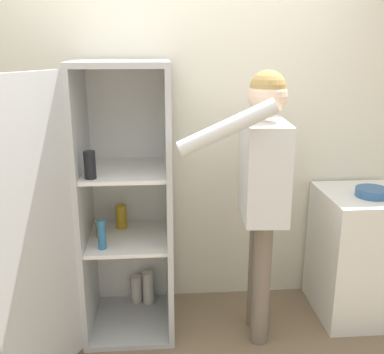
{
  "coord_description": "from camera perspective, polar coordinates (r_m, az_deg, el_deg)",
  "views": [
    {
      "loc": [
        -0.13,
        -2.17,
        1.89
      ],
      "look_at": [
        0.08,
        0.61,
        1.06
      ],
      "focal_mm": 42.0,
      "sensor_mm": 36.0,
      "label": 1
    }
  ],
  "objects": [
    {
      "name": "wall_back",
      "position": [
        3.21,
        -2.03,
        5.51
      ],
      "size": [
        7.0,
        0.06,
        2.55
      ],
      "color": "silver",
      "rests_on": "ground_plane"
    },
    {
      "name": "refrigerator",
      "position": [
        2.91,
        -10.4,
        -3.92
      ],
      "size": [
        0.92,
        1.13,
        1.8
      ],
      "color": "#B7BABC",
      "rests_on": "ground_plane"
    },
    {
      "name": "person",
      "position": [
        2.79,
        8.91,
        0.12
      ],
      "size": [
        0.69,
        0.6,
        1.75
      ],
      "color": "#726656",
      "rests_on": "ground_plane"
    },
    {
      "name": "counter",
      "position": [
        3.44,
        20.28,
        -9.18
      ],
      "size": [
        0.55,
        0.61,
        0.91
      ],
      "color": "white",
      "rests_on": "ground_plane"
    },
    {
      "name": "bowl",
      "position": [
        3.22,
        21.9,
        -1.82
      ],
      "size": [
        0.22,
        0.22,
        0.06
      ],
      "color": "#335B8E",
      "rests_on": "counter"
    }
  ]
}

